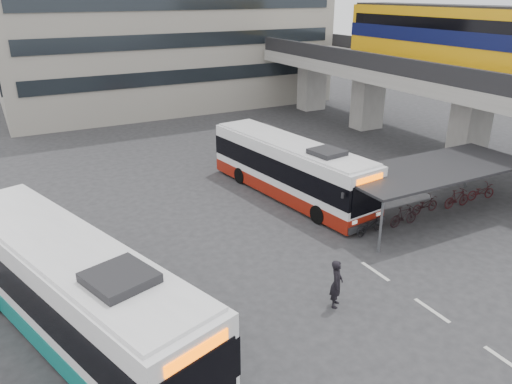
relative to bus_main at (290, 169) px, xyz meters
name	(u,v)px	position (x,y,z in m)	size (l,w,h in m)	color
ground	(324,288)	(-3.70, -8.49, -1.55)	(120.00, 120.00, 0.00)	#28282B
viaduct	(449,61)	(13.30, 1.92, 4.69)	(8.00, 32.00, 9.68)	gray
bike_shelter	(431,187)	(4.80, -5.49, -0.03)	(10.00, 4.00, 2.54)	#595B60
road_markings	(432,310)	(-1.20, -11.49, -1.54)	(0.15, 7.60, 0.01)	beige
bus_main	(290,169)	(0.00, 0.00, 0.00)	(3.86, 11.48, 3.33)	white
bus_teal	(72,292)	(-12.44, -7.05, 0.16)	(6.35, 12.66, 3.68)	white
pedestrian	(337,284)	(-4.03, -9.61, -0.64)	(0.66, 0.43, 1.81)	black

